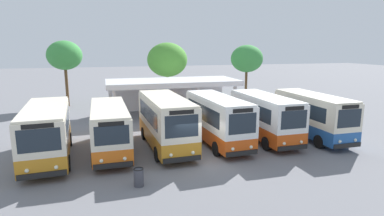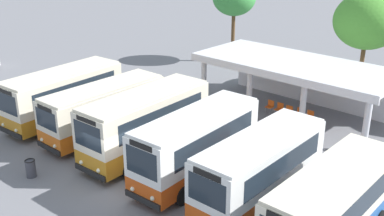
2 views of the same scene
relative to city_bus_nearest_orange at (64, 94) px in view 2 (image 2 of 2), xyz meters
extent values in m
plane|color=slate|center=(8.21, -2.86, -1.77)|extent=(180.00, 180.00, 0.00)
cylinder|color=black|center=(1.29, -2.24, -1.32)|extent=(0.29, 0.91, 0.90)
cylinder|color=black|center=(-0.94, -2.41, -1.32)|extent=(0.29, 0.91, 0.90)
cylinder|color=black|center=(0.94, 2.44, -1.32)|extent=(0.29, 0.91, 0.90)
cylinder|color=black|center=(-1.29, 2.27, -1.32)|extent=(0.29, 0.91, 0.90)
cube|color=orange|center=(0.00, 0.01, -0.91)|extent=(2.90, 7.72, 0.94)
cube|color=beige|center=(0.00, 0.01, 0.43)|extent=(2.90, 7.72, 1.74)
cube|color=beige|center=(0.00, 0.01, 1.36)|extent=(2.81, 7.49, 0.12)
cube|color=black|center=(0.28, -3.79, -1.24)|extent=(2.23, 0.26, 0.28)
cube|color=#1E2833|center=(0.28, -3.74, 0.48)|extent=(1.92, 0.19, 1.13)
cube|color=black|center=(0.28, -3.74, 1.18)|extent=(1.41, 0.15, 0.24)
cube|color=#1E2833|center=(1.15, 0.20, 0.48)|extent=(0.49, 6.04, 0.96)
cube|color=#1E2833|center=(-1.17, 0.03, 0.48)|extent=(0.49, 6.04, 0.96)
sphere|color=#EAEACC|center=(0.92, -3.73, -0.93)|extent=(0.20, 0.20, 0.20)
sphere|color=#EAEACC|center=(-0.36, -3.83, -0.93)|extent=(0.20, 0.20, 0.20)
cylinder|color=black|center=(4.62, -1.95, -1.32)|extent=(0.24, 0.90, 0.90)
cylinder|color=black|center=(2.58, -1.98, -1.32)|extent=(0.24, 0.90, 0.90)
cylinder|color=black|center=(4.54, 2.69, -1.32)|extent=(0.24, 0.90, 0.90)
cylinder|color=black|center=(2.49, 2.65, -1.32)|extent=(0.24, 0.90, 0.90)
cube|color=orange|center=(3.56, 0.35, -0.92)|extent=(2.28, 7.52, 0.93)
cube|color=beige|center=(3.56, 0.35, 0.32)|extent=(2.28, 7.52, 1.55)
cube|color=beige|center=(3.56, 0.35, 1.15)|extent=(2.21, 7.29, 0.12)
cube|color=black|center=(3.63, -3.42, -1.24)|extent=(2.04, 0.14, 0.28)
cube|color=#1E2833|center=(3.63, -3.37, 0.37)|extent=(1.76, 0.08, 1.01)
cube|color=black|center=(3.63, -3.37, 0.97)|extent=(1.29, 0.07, 0.24)
cube|color=#1E2833|center=(4.62, 0.47, 0.37)|extent=(0.15, 5.98, 0.85)
cube|color=#1E2833|center=(2.49, 0.44, 0.37)|extent=(0.15, 5.98, 0.85)
sphere|color=#EAEACC|center=(4.22, -3.39, -0.93)|extent=(0.20, 0.20, 0.20)
sphere|color=#EAEACC|center=(3.04, -3.42, -0.93)|extent=(0.20, 0.20, 0.20)
cylinder|color=black|center=(8.32, -1.99, -1.32)|extent=(0.26, 0.91, 0.90)
cylinder|color=black|center=(6.13, -2.09, -1.32)|extent=(0.26, 0.91, 0.90)
cylinder|color=black|center=(8.10, 2.69, -1.32)|extent=(0.26, 0.91, 0.90)
cylinder|color=black|center=(5.92, 2.58, -1.32)|extent=(0.26, 0.91, 0.90)
cube|color=orange|center=(7.12, 0.30, -0.88)|extent=(2.63, 7.64, 1.00)
cube|color=beige|center=(7.12, 0.30, 0.56)|extent=(2.63, 7.64, 1.89)
cube|color=beige|center=(7.12, 0.30, 1.57)|extent=(2.55, 7.41, 0.12)
cube|color=black|center=(7.29, -3.50, -1.24)|extent=(2.17, 0.20, 0.28)
cube|color=#1E2833|center=(7.29, -3.45, 0.61)|extent=(1.87, 0.14, 1.23)
cube|color=black|center=(7.29, -3.45, 1.39)|extent=(1.37, 0.11, 0.24)
cube|color=#1E2833|center=(8.24, 0.45, 0.61)|extent=(0.32, 6.03, 1.04)
cube|color=#1E2833|center=(5.98, 0.35, 0.61)|extent=(0.32, 6.03, 1.04)
sphere|color=#EAEACC|center=(7.92, -3.46, -0.93)|extent=(0.20, 0.20, 0.20)
sphere|color=#EAEACC|center=(6.66, -3.52, -0.93)|extent=(0.20, 0.20, 0.20)
cylinder|color=black|center=(11.81, -1.97, -1.32)|extent=(0.27, 0.91, 0.90)
cylinder|color=black|center=(9.78, -2.08, -1.32)|extent=(0.27, 0.91, 0.90)
cylinder|color=black|center=(11.57, 2.55, -1.32)|extent=(0.27, 0.91, 0.90)
cylinder|color=black|center=(9.54, 2.44, -1.32)|extent=(0.27, 0.91, 0.90)
cube|color=#D14C14|center=(10.68, 0.24, -0.93)|extent=(2.52, 7.41, 0.91)
cube|color=white|center=(10.68, 0.24, 0.46)|extent=(2.52, 7.41, 1.86)
cube|color=white|center=(10.68, 0.24, 1.45)|extent=(2.45, 7.19, 0.12)
cube|color=black|center=(10.88, -3.44, -1.24)|extent=(2.03, 0.21, 0.28)
cube|color=#1E2833|center=(10.87, -3.40, 0.51)|extent=(1.75, 0.14, 1.21)
cube|color=black|center=(10.87, -3.40, 1.27)|extent=(1.28, 0.12, 0.24)
cube|color=#1E2833|center=(11.73, 0.39, 0.51)|extent=(0.36, 5.84, 1.02)
cube|color=#1E2833|center=(9.62, 0.28, 0.51)|extent=(0.36, 5.84, 1.02)
sphere|color=#EAEACC|center=(11.46, -3.40, -0.93)|extent=(0.20, 0.20, 0.20)
sphere|color=#EAEACC|center=(10.29, -3.46, -0.93)|extent=(0.20, 0.20, 0.20)
cylinder|color=black|center=(13.24, -1.96, -1.32)|extent=(0.23, 0.90, 0.90)
cylinder|color=black|center=(15.23, 2.49, -1.32)|extent=(0.23, 0.90, 0.90)
cylinder|color=black|center=(13.17, 2.46, -1.32)|extent=(0.23, 0.90, 0.90)
cube|color=#D14C14|center=(14.24, 0.27, -0.90)|extent=(2.26, 7.16, 0.97)
cube|color=white|center=(14.24, 0.27, 0.45)|extent=(2.26, 7.16, 1.74)
cube|color=white|center=(14.24, 0.27, 1.38)|extent=(2.20, 6.95, 0.12)
cube|color=#1E2833|center=(14.29, -3.29, 0.50)|extent=(1.77, 0.08, 1.13)
cube|color=black|center=(14.29, -3.29, 1.20)|extent=(1.30, 0.07, 0.24)
cube|color=#1E2833|center=(15.30, 0.38, 0.50)|extent=(0.12, 5.71, 0.96)
cube|color=#1E2833|center=(13.16, 0.35, 0.50)|extent=(0.12, 5.71, 0.96)
cylinder|color=black|center=(16.78, 1.89, -1.32)|extent=(0.23, 0.90, 0.90)
cube|color=beige|center=(17.79, -0.30, 0.44)|extent=(2.15, 7.10, 1.78)
cube|color=beige|center=(17.79, -0.30, 1.38)|extent=(2.09, 6.89, 0.12)
cube|color=#1E2833|center=(18.84, -0.20, 0.49)|extent=(0.08, 5.67, 0.98)
cube|color=#1E2833|center=(16.75, -0.21, 0.49)|extent=(0.08, 5.67, 0.98)
cylinder|color=silver|center=(4.12, 8.37, -0.17)|extent=(0.36, 0.36, 3.20)
cylinder|color=silver|center=(7.90, 8.37, -0.17)|extent=(0.36, 0.36, 3.20)
cylinder|color=silver|center=(11.68, 8.37, -0.17)|extent=(0.36, 0.36, 3.20)
cylinder|color=silver|center=(15.46, 8.37, -0.17)|extent=(0.36, 0.36, 3.20)
cube|color=silver|center=(9.79, 12.99, -0.17)|extent=(12.15, 0.20, 3.20)
cube|color=silver|center=(9.79, 10.58, 1.53)|extent=(12.65, 5.52, 0.20)
cube|color=silver|center=(9.79, 7.87, 1.29)|extent=(12.65, 0.10, 0.28)
cylinder|color=slate|center=(8.95, 9.27, -1.55)|extent=(0.03, 0.03, 0.44)
cylinder|color=slate|center=(8.60, 9.26, -1.55)|extent=(0.03, 0.03, 0.44)
cylinder|color=slate|center=(8.94, 9.62, -1.55)|extent=(0.03, 0.03, 0.44)
cylinder|color=slate|center=(8.59, 9.61, -1.55)|extent=(0.03, 0.03, 0.44)
cube|color=#D85919|center=(8.77, 9.44, -1.31)|extent=(0.45, 0.45, 0.04)
cube|color=#D85919|center=(8.76, 9.64, -1.11)|extent=(0.44, 0.05, 0.40)
cylinder|color=slate|center=(9.64, 9.28, -1.55)|extent=(0.03, 0.03, 0.44)
cylinder|color=slate|center=(9.29, 9.27, -1.55)|extent=(0.03, 0.03, 0.44)
cylinder|color=slate|center=(9.63, 9.63, -1.55)|extent=(0.03, 0.03, 0.44)
cylinder|color=slate|center=(9.28, 9.62, -1.55)|extent=(0.03, 0.03, 0.44)
cube|color=#D85919|center=(9.46, 9.45, -1.31)|extent=(0.45, 0.45, 0.04)
cube|color=#D85919|center=(9.45, 9.65, -1.11)|extent=(0.44, 0.05, 0.40)
cylinder|color=slate|center=(10.33, 9.22, -1.55)|extent=(0.03, 0.03, 0.44)
cylinder|color=slate|center=(9.98, 9.21, -1.55)|extent=(0.03, 0.03, 0.44)
cylinder|color=slate|center=(10.32, 9.58, -1.55)|extent=(0.03, 0.03, 0.44)
cylinder|color=slate|center=(9.97, 9.56, -1.55)|extent=(0.03, 0.03, 0.44)
cube|color=#D85919|center=(10.15, 9.39, -1.31)|extent=(0.45, 0.45, 0.04)
cube|color=#D85919|center=(10.14, 9.59, -1.11)|extent=(0.44, 0.05, 0.40)
cylinder|color=slate|center=(11.02, 9.37, -1.55)|extent=(0.03, 0.03, 0.44)
cylinder|color=slate|center=(10.67, 9.36, -1.55)|extent=(0.03, 0.03, 0.44)
cylinder|color=slate|center=(11.01, 9.72, -1.55)|extent=(0.03, 0.03, 0.44)
cylinder|color=slate|center=(10.66, 9.71, -1.55)|extent=(0.03, 0.03, 0.44)
cube|color=#D85919|center=(10.84, 9.54, -1.31)|extent=(0.45, 0.45, 0.04)
cube|color=#D85919|center=(10.84, 9.74, -1.11)|extent=(0.44, 0.05, 0.40)
cylinder|color=slate|center=(11.71, 9.38, -1.55)|extent=(0.03, 0.03, 0.44)
cylinder|color=slate|center=(11.36, 9.37, -1.55)|extent=(0.03, 0.03, 0.44)
cylinder|color=slate|center=(11.70, 9.73, -1.55)|extent=(0.03, 0.03, 0.44)
cylinder|color=slate|center=(11.35, 9.72, -1.55)|extent=(0.03, 0.03, 0.44)
cube|color=#D85919|center=(11.53, 9.55, -1.31)|extent=(0.45, 0.45, 0.04)
cube|color=#D85919|center=(11.53, 9.75, -1.11)|extent=(0.44, 0.05, 0.40)
cylinder|color=brown|center=(10.84, 18.44, -0.17)|extent=(0.32, 0.32, 3.20)
ellipsoid|color=#4C9933|center=(10.84, 18.44, 3.24)|extent=(4.83, 4.83, 4.10)
cylinder|color=brown|center=(-0.67, 17.85, 0.35)|extent=(0.32, 0.32, 4.24)
cylinder|color=#3F3F47|center=(4.75, -5.11, -1.34)|extent=(0.48, 0.48, 0.85)
torus|color=black|center=(4.75, -5.11, -0.90)|extent=(0.49, 0.49, 0.06)
camera|label=1|loc=(3.41, -19.47, 4.85)|focal=29.53mm
camera|label=2|loc=(23.62, -14.42, 9.49)|focal=43.20mm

